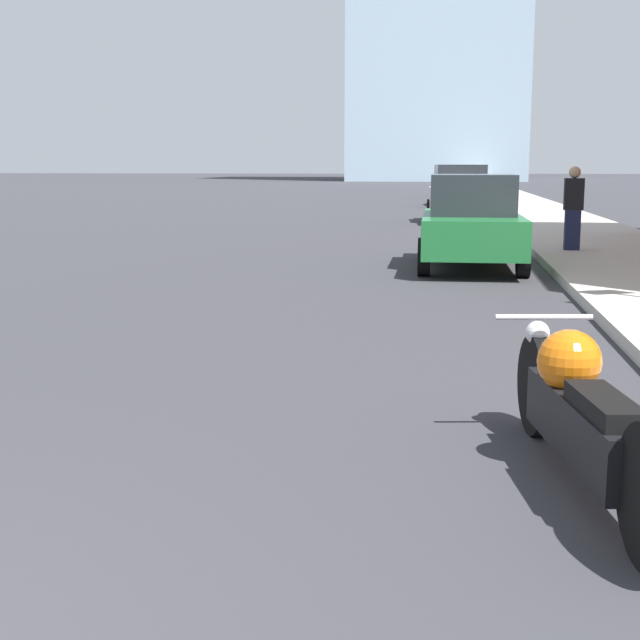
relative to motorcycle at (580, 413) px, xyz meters
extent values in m
cube|color=#B2ADA3|center=(2.58, 36.79, -0.34)|extent=(3.22, 240.00, 0.15)
cylinder|color=black|center=(-0.14, 0.94, -0.08)|extent=(0.20, 0.67, 0.67)
cube|color=black|center=(0.01, -0.05, -0.07)|extent=(0.46, 1.55, 0.33)
sphere|color=orange|center=(-0.04, 0.25, 0.24)|extent=(0.37, 0.37, 0.37)
cube|color=black|center=(0.06, -0.38, 0.15)|extent=(0.32, 0.72, 0.10)
sphere|color=silver|center=(-0.15, 0.97, 0.26)|extent=(0.16, 0.16, 0.16)
cylinder|color=silver|center=(-0.12, 0.83, 0.39)|extent=(0.62, 0.13, 0.04)
cube|color=#1E6B33|center=(-0.30, 10.78, 0.21)|extent=(1.68, 4.19, 0.62)
cube|color=#23282D|center=(-0.30, 10.78, 0.86)|extent=(1.42, 2.02, 0.68)
cylinder|color=black|center=(-1.09, 12.07, -0.10)|extent=(0.20, 0.62, 0.62)
cylinder|color=black|center=(0.47, 12.08, -0.10)|extent=(0.20, 0.62, 0.62)
cylinder|color=black|center=(-1.08, 9.48, -0.10)|extent=(0.20, 0.62, 0.62)
cylinder|color=black|center=(0.49, 9.49, -0.10)|extent=(0.20, 0.62, 0.62)
cube|color=silver|center=(-0.32, 23.38, 0.29)|extent=(2.02, 4.09, 0.73)
cube|color=#23282D|center=(-0.32, 23.38, 1.02)|extent=(1.61, 2.01, 0.72)
cylinder|color=black|center=(-1.23, 24.55, -0.08)|extent=(0.25, 0.69, 0.68)
cylinder|color=black|center=(0.42, 24.67, -0.08)|extent=(0.25, 0.69, 0.68)
cylinder|color=black|center=(-1.05, 22.09, -0.08)|extent=(0.25, 0.69, 0.68)
cylinder|color=black|center=(0.60, 22.21, -0.08)|extent=(0.25, 0.69, 0.68)
cube|color=#1E3899|center=(-0.16, 35.22, 0.29)|extent=(2.14, 4.33, 0.77)
cube|color=#23282D|center=(-0.16, 35.22, 0.99)|extent=(1.68, 2.14, 0.63)
cylinder|color=black|center=(-1.12, 36.43, -0.10)|extent=(0.26, 0.65, 0.63)
cylinder|color=black|center=(0.55, 36.59, -0.10)|extent=(0.26, 0.65, 0.63)
cylinder|color=black|center=(-0.88, 33.85, -0.10)|extent=(0.26, 0.65, 0.63)
cylinder|color=black|center=(0.79, 34.00, -0.10)|extent=(0.26, 0.65, 0.63)
cube|color=red|center=(-0.16, 45.78, 0.24)|extent=(1.96, 4.20, 0.72)
cube|color=#23282D|center=(-0.16, 45.78, 0.96)|extent=(1.55, 2.06, 0.72)
cylinder|color=black|center=(-0.85, 47.10, -0.11)|extent=(0.24, 0.62, 0.60)
cylinder|color=black|center=(0.72, 46.98, -0.11)|extent=(0.24, 0.62, 0.60)
cylinder|color=black|center=(-1.04, 44.57, -0.11)|extent=(0.24, 0.62, 0.60)
cylinder|color=black|center=(0.53, 44.46, -0.11)|extent=(0.24, 0.62, 0.60)
cube|color=#1E2347|center=(1.69, 12.85, 0.12)|extent=(0.29, 0.20, 0.77)
cube|color=black|center=(1.69, 12.85, 0.81)|extent=(0.36, 0.20, 0.61)
sphere|color=tan|center=(1.69, 12.85, 1.22)|extent=(0.22, 0.22, 0.22)
camera|label=1|loc=(-0.77, -4.91, 1.35)|focal=50.00mm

